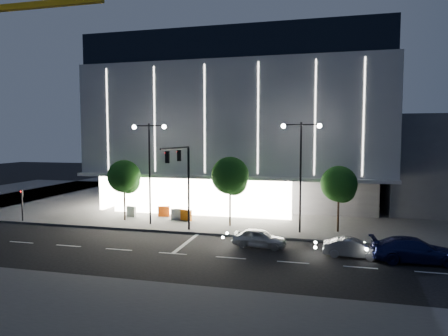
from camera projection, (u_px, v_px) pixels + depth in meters
ground at (154, 246)px, 28.75m from camera, size 160.00×160.00×0.00m
sidewalk_museum at (267, 198)px, 50.79m from camera, size 70.00×40.00×0.15m
sidewalk_near at (148, 331)px, 15.93m from camera, size 70.00×10.00×0.15m
museum at (250, 125)px, 48.91m from camera, size 30.00×25.80×18.00m
traffic_mast at (183, 173)px, 31.35m from camera, size 0.33×5.89×7.07m
street_lamp_west at (149, 158)px, 34.80m from camera, size 3.16×0.36×9.00m
street_lamp_east at (301, 161)px, 31.71m from camera, size 3.16×0.36×9.00m
ped_signal_far at (22, 202)px, 36.52m from camera, size 0.22×0.24×3.00m
tree_left at (124, 178)px, 36.65m from camera, size 3.02×3.02×5.72m
tree_mid at (230, 178)px, 34.25m from camera, size 3.25×3.25×6.15m
tree_right at (339, 186)px, 32.14m from camera, size 2.91×2.91×5.51m
car_lead at (259, 238)px, 28.34m from camera, size 4.00×1.97×1.31m
car_second at (352, 248)px, 25.97m from camera, size 3.80×1.53×1.23m
car_third at (415, 250)px, 24.93m from camera, size 5.39×2.47×1.53m
barrier_a at (164, 211)px, 38.52m from camera, size 1.12×0.56×1.00m
barrier_b at (131, 211)px, 38.47m from camera, size 1.11×0.65×1.00m
barrier_c at (186, 215)px, 36.64m from camera, size 1.13×0.50×1.00m
barrier_d at (177, 214)px, 37.13m from camera, size 1.13×0.52×1.00m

